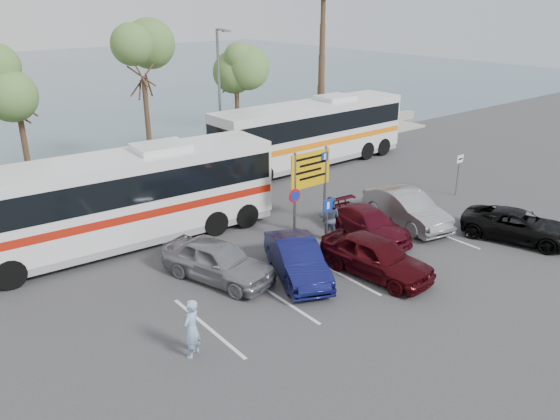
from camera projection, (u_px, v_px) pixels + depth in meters
ground at (343, 256)px, 22.06m from camera, size 120.00×120.00×0.00m
kerb_strip at (176, 173)px, 32.24m from camera, size 44.00×2.40×0.15m
seawall at (160, 162)px, 33.62m from camera, size 48.00×0.80×0.60m
tree_left at (14, 84)px, 25.45m from camera, size 3.20×3.20×7.20m
tree_mid at (142, 60)px, 28.99m from camera, size 3.20×3.20×8.00m
tree_right at (236, 62)px, 32.65m from camera, size 3.20×3.20×7.40m
street_lamp_right at (220, 92)px, 32.00m from camera, size 0.45×1.15×8.01m
direction_sign at (311, 175)px, 24.10m from camera, size 2.20×0.12×3.60m
sign_no_stop at (294, 206)px, 22.88m from camera, size 0.60×0.08×2.35m
sign_parking at (327, 218)px, 21.99m from camera, size 0.50×0.07×2.25m
sign_taxi at (459, 170)px, 28.33m from camera, size 0.50×0.07×2.20m
lane_markings at (340, 273)px, 20.67m from camera, size 12.02×4.20×0.01m
coach_bus_left at (120, 203)px, 22.34m from camera, size 13.29×3.66×4.09m
coach_bus_right at (311, 135)px, 33.38m from camera, size 13.24×2.97×4.12m
car_silver_a at (218, 260)px, 19.97m from camera, size 3.08×4.82×1.53m
car_blue at (297, 259)px, 20.16m from camera, size 3.11×4.59×1.43m
car_maroon at (369, 224)px, 23.59m from camera, size 2.21×4.45×1.24m
car_red at (376, 256)px, 20.29m from camera, size 2.26×4.65×1.53m
suv_black at (518, 226)px, 23.34m from camera, size 3.53×5.06×1.28m
car_silver_b at (407, 208)px, 24.88m from camera, size 2.55×4.97×1.56m
pedestrian_near at (192, 329)px, 15.57m from camera, size 0.80×0.71×1.83m
pedestrian_far at (329, 218)px, 23.27m from camera, size 1.15×1.20×1.94m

